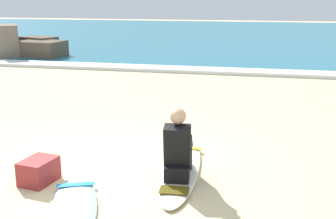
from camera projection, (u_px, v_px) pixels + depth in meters
ground_plane at (114, 170)px, 6.09m from camera, size 80.00×80.00×0.00m
sea at (234, 35)px, 26.94m from camera, size 80.00×28.00×0.10m
breaking_foam at (201, 70)px, 14.01m from camera, size 80.00×0.90×0.11m
surfboard_main at (181, 168)px, 6.10m from camera, size 0.74×2.60×0.08m
surfer_seated at (178, 150)px, 5.62m from camera, size 0.42×0.73×0.95m
surfboard_spare_near at (75, 205)px, 4.99m from camera, size 1.16×1.82×0.08m
rock_outcrop_distant at (26, 46)px, 17.13m from camera, size 2.95×2.64×1.32m
beach_bag at (39, 171)px, 5.66m from camera, size 0.43×0.53×0.32m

